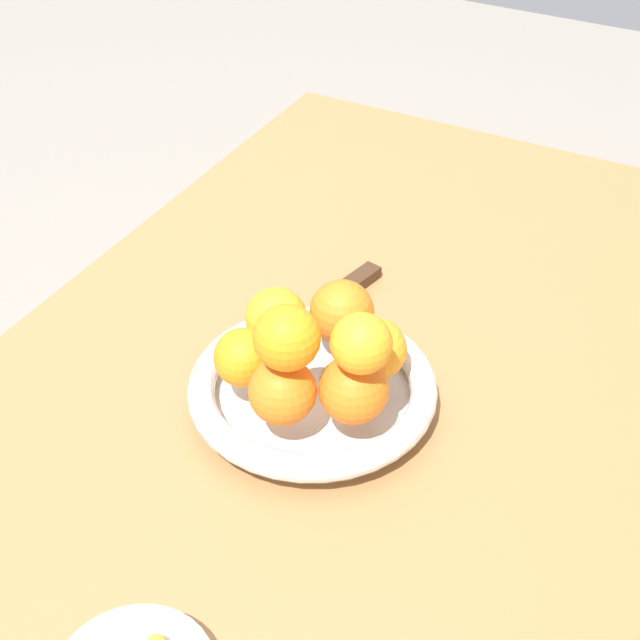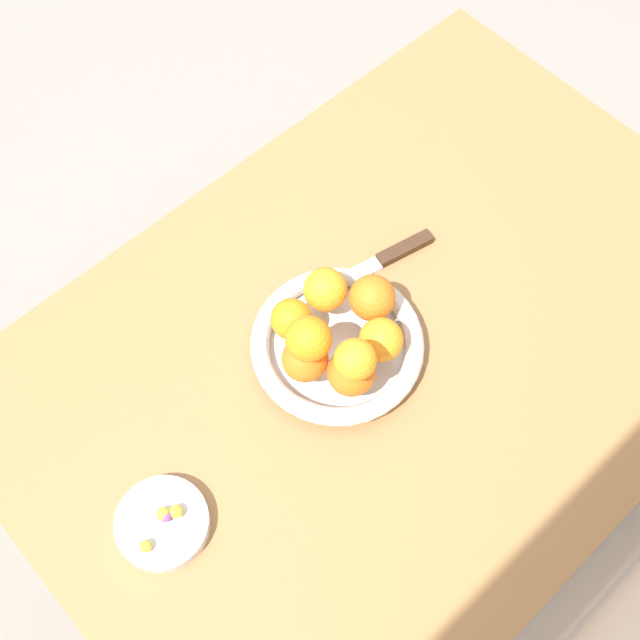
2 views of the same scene
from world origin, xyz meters
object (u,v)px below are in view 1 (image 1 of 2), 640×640
fruit_bowl (313,391)px  orange_1 (282,392)px  dining_table (375,436)px  orange_0 (244,357)px  orange_5 (276,318)px  orange_6 (361,343)px  orange_3 (375,349)px  knife (314,313)px  orange_7 (287,338)px  orange_4 (342,312)px  orange_2 (353,389)px

fruit_bowl → orange_1: size_ratio=3.88×
dining_table → fruit_bowl: 0.14m
orange_0 → orange_5: 0.06m
orange_6 → orange_5: bearing=-117.5°
orange_3 → knife: 0.16m
orange_7 → orange_6: bearing=111.5°
orange_0 → orange_5: bearing=-178.5°
fruit_bowl → orange_7: size_ratio=4.07×
orange_0 → orange_3: orange_3 is taller
orange_3 → orange_6: size_ratio=1.11×
dining_table → orange_7: (0.13, -0.03, 0.22)m
orange_4 → orange_5: 0.06m
orange_1 → orange_6: bearing=113.1°
orange_7 → dining_table: bearing=168.0°
dining_table → orange_5: (0.05, -0.09, 0.16)m
orange_0 → dining_table: bearing=141.0°
orange_5 → dining_table: bearing=117.2°
orange_3 → orange_7: size_ratio=1.02×
orange_2 → knife: size_ratio=0.24×
fruit_bowl → orange_4: 0.08m
orange_1 → knife: (-0.19, -0.07, -0.07)m
fruit_bowl → orange_6: orange_6 is taller
orange_0 → orange_7: size_ratio=0.96×
dining_table → orange_6: size_ratio=20.53×
orange_4 → knife: 0.11m
orange_0 → orange_4: 0.11m
orange_1 → orange_3: orange_1 is taller
knife → orange_5: bearing=6.4°
orange_3 → orange_7: (0.09, -0.04, 0.06)m
orange_1 → orange_3: size_ratio=1.03×
orange_2 → orange_3: orange_2 is taller
orange_6 → knife: 0.24m
orange_1 → orange_7: bearing=133.3°
orange_3 → orange_4: bearing=-123.2°
orange_0 → orange_5: size_ratio=0.92×
orange_4 → orange_1: bearing=2.6°
orange_2 → orange_7: 0.08m
orange_1 → orange_4: (-0.13, -0.01, 0.00)m
orange_4 → knife: (-0.06, -0.06, -0.07)m
fruit_bowl → orange_2: bearing=62.6°
orange_0 → orange_4: orange_4 is taller
orange_5 → fruit_bowl: bearing=62.6°
fruit_bowl → orange_5: bearing=-117.4°
orange_1 → orange_2: (-0.03, 0.05, 0.00)m
dining_table → orange_0: 0.21m
orange_0 → knife: size_ratio=0.22×
orange_4 → orange_7: orange_7 is taller
orange_6 → dining_table: bearing=-164.3°
orange_4 → dining_table: bearing=103.5°
dining_table → orange_3: 0.16m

